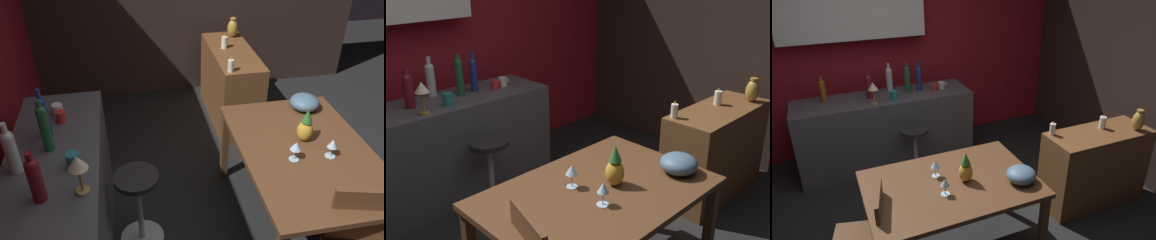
# 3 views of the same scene
# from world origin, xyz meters

# --- Properties ---
(ground_plane) EXTENTS (9.00, 9.00, 0.00)m
(ground_plane) POSITION_xyz_m (0.00, 0.00, 0.00)
(ground_plane) COLOR black
(wall_kitchen_back) EXTENTS (5.20, 0.33, 2.60)m
(wall_kitchen_back) POSITION_xyz_m (-0.06, 2.08, 1.41)
(wall_kitchen_back) COLOR maroon
(wall_kitchen_back) RESTS_ON ground_plane
(wall_side_right) EXTENTS (0.10, 4.40, 2.60)m
(wall_side_right) POSITION_xyz_m (2.55, 0.30, 1.30)
(wall_side_right) COLOR #33231E
(wall_side_right) RESTS_ON ground_plane
(dining_table) EXTENTS (1.40, 0.94, 0.74)m
(dining_table) POSITION_xyz_m (0.08, -0.22, 0.66)
(dining_table) COLOR #56351E
(dining_table) RESTS_ON ground_plane
(kitchen_counter) EXTENTS (2.10, 0.60, 0.90)m
(kitchen_counter) POSITION_xyz_m (-0.09, 1.53, 0.45)
(kitchen_counter) COLOR #4C4C51
(kitchen_counter) RESTS_ON ground_plane
(sideboard_cabinet) EXTENTS (1.10, 0.44, 0.82)m
(sideboard_cabinet) POSITION_xyz_m (1.74, -0.13, 0.41)
(sideboard_cabinet) COLOR brown
(sideboard_cabinet) RESTS_ON ground_plane
(chair_near_window) EXTENTS (0.49, 0.49, 0.88)m
(chair_near_window) POSITION_xyz_m (-0.63, -0.29, 0.49)
(chair_near_window) COLOR #56351E
(chair_near_window) RESTS_ON ground_plane
(bar_stool) EXTENTS (0.34, 0.34, 0.66)m
(bar_stool) POSITION_xyz_m (0.12, 1.01, 0.35)
(bar_stool) COLOR #262323
(bar_stool) RESTS_ON ground_plane
(wine_glass_left) EXTENTS (0.07, 0.07, 0.14)m
(wine_glass_left) POSITION_xyz_m (-0.01, -0.36, 0.84)
(wine_glass_left) COLOR silver
(wine_glass_left) RESTS_ON dining_table
(wine_glass_right) EXTENTS (0.08, 0.08, 0.15)m
(wine_glass_right) POSITION_xyz_m (0.00, -0.09, 0.85)
(wine_glass_right) COLOR silver
(wine_glass_right) RESTS_ON dining_table
(pineapple_centerpiece) EXTENTS (0.12, 0.12, 0.26)m
(pineapple_centerpiece) POSITION_xyz_m (0.21, -0.25, 0.85)
(pineapple_centerpiece) COLOR gold
(pineapple_centerpiece) RESTS_ON dining_table
(fruit_bowl) EXTENTS (0.24, 0.24, 0.13)m
(fruit_bowl) POSITION_xyz_m (0.62, -0.44, 0.80)
(fruit_bowl) COLOR slate
(fruit_bowl) RESTS_ON dining_table
(wine_bottle_clear) EXTENTS (0.08, 0.08, 0.35)m
(wine_bottle_clear) POSITION_xyz_m (0.03, 1.72, 1.06)
(wine_bottle_clear) COLOR silver
(wine_bottle_clear) RESTS_ON kitchen_counter
(wine_bottle_amber) EXTENTS (0.07, 0.07, 0.30)m
(wine_bottle_amber) POSITION_xyz_m (-0.75, 1.63, 1.04)
(wine_bottle_amber) COLOR #8C5114
(wine_bottle_amber) RESTS_ON kitchen_counter
(wine_bottle_ruby) EXTENTS (0.08, 0.08, 0.33)m
(wine_bottle_ruby) POSITION_xyz_m (-0.25, 1.54, 1.06)
(wine_bottle_ruby) COLOR maroon
(wine_bottle_ruby) RESTS_ON kitchen_counter
(wine_bottle_green) EXTENTS (0.07, 0.07, 0.37)m
(wine_bottle_green) POSITION_xyz_m (0.21, 1.55, 1.08)
(wine_bottle_green) COLOR #1E592D
(wine_bottle_green) RESTS_ON kitchen_counter
(wine_bottle_cobalt) EXTENTS (0.07, 0.07, 0.37)m
(wine_bottle_cobalt) POSITION_xyz_m (0.37, 1.57, 1.07)
(wine_bottle_cobalt) COLOR navy
(wine_bottle_cobalt) RESTS_ON kitchen_counter
(cup_teal) EXTENTS (0.12, 0.08, 0.11)m
(cup_teal) POSITION_xyz_m (-0.00, 1.38, 0.95)
(cup_teal) COLOR teal
(cup_teal) RESTS_ON kitchen_counter
(cup_white) EXTENTS (0.11, 0.08, 0.08)m
(cup_white) POSITION_xyz_m (0.65, 1.53, 0.94)
(cup_white) COLOR white
(cup_white) RESTS_ON kitchen_counter
(cup_red) EXTENTS (0.11, 0.07, 0.08)m
(cup_red) POSITION_xyz_m (0.54, 1.50, 0.94)
(cup_red) COLOR red
(cup_red) RESTS_ON kitchen_counter
(counter_lamp) EXTENTS (0.11, 0.11, 0.26)m
(counter_lamp) POSITION_xyz_m (-0.24, 1.31, 1.10)
(counter_lamp) COLOR #A58447
(counter_lamp) RESTS_ON kitchen_counter
(pillar_candle_tall) EXTENTS (0.07, 0.07, 0.15)m
(pillar_candle_tall) POSITION_xyz_m (1.82, -0.06, 0.88)
(pillar_candle_tall) COLOR white
(pillar_candle_tall) RESTS_ON sideboard_cabinet
(pillar_candle_short) EXTENTS (0.06, 0.06, 0.14)m
(pillar_candle_short) POSITION_xyz_m (1.26, 0.02, 0.88)
(pillar_candle_short) COLOR white
(pillar_candle_short) RESTS_ON sideboard_cabinet
(vase_brass) EXTENTS (0.12, 0.12, 0.22)m
(vase_brass) POSITION_xyz_m (2.12, -0.23, 0.92)
(vase_brass) COLOR #B78C38
(vase_brass) RESTS_ON sideboard_cabinet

